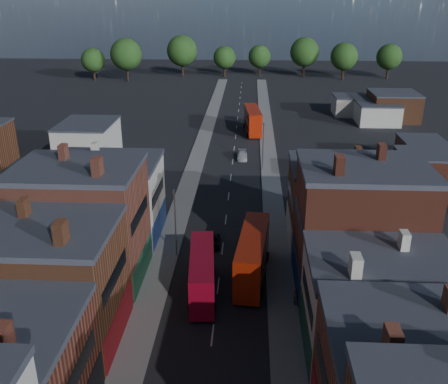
# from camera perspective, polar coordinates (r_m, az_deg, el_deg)

# --- Properties ---
(pavement_west) EXTENTS (3.00, 200.00, 0.12)m
(pavement_west) POSITION_cam_1_polar(r_m,az_deg,el_deg) (76.27, -4.29, 0.22)
(pavement_west) COLOR gray
(pavement_west) RESTS_ON ground
(pavement_east) EXTENTS (3.00, 200.00, 0.12)m
(pavement_east) POSITION_cam_1_polar(r_m,az_deg,el_deg) (75.76, 5.51, 0.02)
(pavement_east) COLOR gray
(pavement_east) RESTS_ON ground
(lamp_post_2) EXTENTS (0.25, 0.70, 8.12)m
(lamp_post_2) POSITION_cam_1_polar(r_m,az_deg,el_deg) (56.10, -5.61, -3.07)
(lamp_post_2) COLOR slate
(lamp_post_2) RESTS_ON ground
(lamp_post_3) EXTENTS (0.25, 0.70, 8.12)m
(lamp_post_3) POSITION_cam_1_polar(r_m,az_deg,el_deg) (83.61, 4.49, 5.58)
(lamp_post_3) COLOR slate
(lamp_post_3) RESTS_ON ground
(bus_0) EXTENTS (3.23, 10.43, 4.44)m
(bus_0) POSITION_cam_1_polar(r_m,az_deg,el_deg) (50.24, -2.52, -9.20)
(bus_0) COLOR #A40920
(bus_0) RESTS_ON ground
(bus_1) EXTENTS (3.80, 11.80, 5.00)m
(bus_1) POSITION_cam_1_polar(r_m,az_deg,el_deg) (52.74, 3.28, -7.19)
(bus_1) COLOR #B7220A
(bus_1) RESTS_ON ground
(bus_2) EXTENTS (3.93, 12.07, 5.12)m
(bus_2) POSITION_cam_1_polar(r_m,az_deg,el_deg) (106.90, 3.30, 8.23)
(bus_2) COLOR #AD1D07
(bus_2) RESTS_ON ground
(car_2) EXTENTS (1.90, 3.91, 1.07)m
(car_2) POSITION_cam_1_polar(r_m,az_deg,el_deg) (59.98, -1.33, -5.65)
(car_2) COLOR black
(car_2) RESTS_ON ground
(car_3) EXTENTS (1.88, 4.47, 1.29)m
(car_3) POSITION_cam_1_polar(r_m,az_deg,el_deg) (90.17, 2.09, 4.18)
(car_3) COLOR silver
(car_3) RESTS_ON ground
(ped_3) EXTENTS (0.65, 1.07, 1.71)m
(ped_3) POSITION_cam_1_polar(r_m,az_deg,el_deg) (49.70, 8.18, -11.77)
(ped_3) COLOR #58534B
(ped_3) RESTS_ON pavement_east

